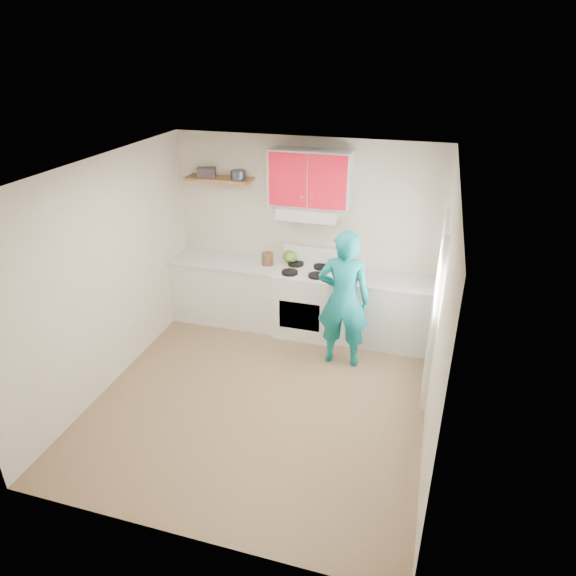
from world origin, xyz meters
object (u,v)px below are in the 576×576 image
(stove, at_px, (305,301))
(kettle, at_px, (290,257))
(tin, at_px, (238,175))
(person, at_px, (344,299))
(crock, at_px, (268,260))

(stove, relative_size, kettle, 4.67)
(kettle, bearing_deg, tin, -153.38)
(tin, bearing_deg, kettle, 5.09)
(tin, height_order, person, tin)
(stove, relative_size, tin, 4.74)
(stove, xyz_separation_m, kettle, (-0.28, 0.21, 0.54))
(kettle, bearing_deg, crock, -126.77)
(tin, bearing_deg, crock, -14.04)
(stove, height_order, tin, tin)
(stove, relative_size, crock, 4.87)
(crock, bearing_deg, person, -28.90)
(kettle, xyz_separation_m, person, (0.90, -0.81, -0.13))
(stove, relative_size, person, 0.53)
(stove, distance_m, crock, 0.77)
(tin, relative_size, crock, 1.03)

